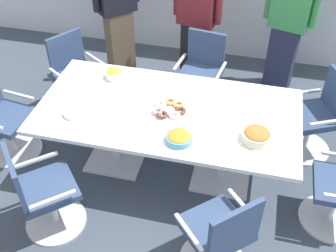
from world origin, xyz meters
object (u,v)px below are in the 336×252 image
(office_chair_1, at_px, (77,78))
(office_chair_4, at_px, (219,238))
(snack_bowl_pretzels, at_px, (257,135))
(donut_platter, at_px, (169,109))
(office_chair_6, at_px, (316,119))
(snack_bowl_chips_yellow, at_px, (114,73))
(office_chair_3, at_px, (42,195))
(office_chair_2, at_px, (3,121))
(person_standing_2, at_px, (289,21))
(plate_stack, at_px, (75,112))
(office_chair_0, at_px, (201,77))
(conference_table, at_px, (168,120))
(person_standing_0, at_px, (117,4))
(snack_bowl_chips_orange, at_px, (179,138))
(person_standing_1, at_px, (197,18))

(office_chair_1, bearing_deg, office_chair_4, 80.62)
(snack_bowl_pretzels, height_order, donut_platter, snack_bowl_pretzels)
(office_chair_6, bearing_deg, snack_bowl_chips_yellow, 70.90)
(office_chair_3, height_order, office_chair_6, same)
(donut_platter, bearing_deg, office_chair_4, -57.72)
(office_chair_2, height_order, snack_bowl_chips_yellow, office_chair_2)
(person_standing_2, height_order, snack_bowl_pretzels, person_standing_2)
(donut_platter, bearing_deg, plate_stack, -163.81)
(office_chair_4, bearing_deg, office_chair_1, 94.30)
(person_standing_2, height_order, snack_bowl_chips_yellow, person_standing_2)
(plate_stack, bearing_deg, person_standing_2, 47.56)
(office_chair_0, bearing_deg, snack_bowl_pretzels, 125.80)
(donut_platter, relative_size, plate_stack, 1.45)
(office_chair_2, distance_m, plate_stack, 0.96)
(office_chair_6, relative_size, plate_stack, 4.17)
(conference_table, relative_size, office_chair_1, 2.64)
(person_standing_0, bearing_deg, conference_table, 76.84)
(office_chair_0, xyz_separation_m, plate_stack, (-0.93, -1.36, 0.36))
(office_chair_6, xyz_separation_m, person_standing_0, (-2.41, 0.94, 0.57))
(snack_bowl_chips_orange, bearing_deg, snack_bowl_chips_yellow, 137.61)
(conference_table, relative_size, person_standing_1, 1.41)
(plate_stack, bearing_deg, office_chair_2, 173.27)
(office_chair_3, distance_m, snack_bowl_pretzels, 1.87)
(snack_bowl_pretzels, xyz_separation_m, plate_stack, (-1.62, -0.02, -0.04))
(person_standing_1, xyz_separation_m, snack_bowl_pretzels, (0.85, -1.84, -0.08))
(snack_bowl_chips_yellow, bearing_deg, office_chair_4, -47.04)
(snack_bowl_chips_yellow, bearing_deg, person_standing_0, 106.80)
(office_chair_4, height_order, person_standing_1, person_standing_1)
(snack_bowl_pretzels, bearing_deg, office_chair_1, 154.79)
(person_standing_2, xyz_separation_m, snack_bowl_pretzels, (-0.20, -1.97, -0.09))
(office_chair_1, distance_m, snack_bowl_pretzels, 2.33)
(office_chair_1, height_order, snack_bowl_chips_orange, office_chair_1)
(office_chair_6, distance_m, person_standing_1, 1.81)
(office_chair_0, height_order, person_standing_2, person_standing_2)
(snack_bowl_chips_yellow, bearing_deg, person_standing_1, 63.70)
(office_chair_3, bearing_deg, plate_stack, 133.52)
(office_chair_6, height_order, snack_bowl_pretzels, office_chair_6)
(office_chair_0, bearing_deg, person_standing_2, -136.18)
(person_standing_1, xyz_separation_m, snack_bowl_chips_yellow, (-0.61, -1.23, -0.08))
(snack_bowl_chips_orange, xyz_separation_m, snack_bowl_pretzels, (0.63, 0.16, 0.02))
(person_standing_0, distance_m, person_standing_2, 2.03)
(snack_bowl_chips_yellow, height_order, snack_bowl_pretzels, snack_bowl_pretzels)
(person_standing_1, relative_size, snack_bowl_pretzels, 6.93)
(person_standing_1, bearing_deg, person_standing_0, 17.09)
(conference_table, bearing_deg, person_standing_0, 122.85)
(person_standing_0, height_order, person_standing_2, person_standing_0)
(person_standing_1, bearing_deg, office_chair_3, 86.25)
(conference_table, height_order, office_chair_2, office_chair_2)
(office_chair_3, relative_size, donut_platter, 2.88)
(office_chair_1, height_order, office_chair_6, same)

